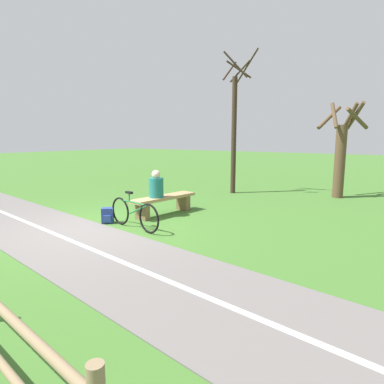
# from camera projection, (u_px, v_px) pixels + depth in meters

# --- Properties ---
(ground_plane) EXTENTS (80.00, 80.00, 0.00)m
(ground_plane) POSITION_uv_depth(u_px,v_px,m) (94.00, 229.00, 7.54)
(ground_plane) COLOR #3D6B28
(paved_path) EXTENTS (6.38, 36.02, 0.02)m
(paved_path) POSITION_uv_depth(u_px,v_px,m) (213.00, 301.00, 4.21)
(paved_path) COLOR #66605E
(paved_path) RESTS_ON ground_plane
(path_centre_line) EXTENTS (3.77, 31.80, 0.00)m
(path_centre_line) POSITION_uv_depth(u_px,v_px,m) (213.00, 300.00, 4.21)
(path_centre_line) COLOR silver
(path_centre_line) RESTS_ON paved_path
(bench) EXTENTS (2.04, 0.65, 0.50)m
(bench) POSITION_uv_depth(u_px,v_px,m) (164.00, 201.00, 8.91)
(bench) COLOR #A88456
(bench) RESTS_ON ground_plane
(person_seated) EXTENTS (0.41, 0.41, 0.71)m
(person_seated) POSITION_uv_depth(u_px,v_px,m) (156.00, 186.00, 8.63)
(person_seated) COLOR #1E6B66
(person_seated) RESTS_ON bench
(bicycle) EXTENTS (0.28, 1.71, 0.84)m
(bicycle) POSITION_uv_depth(u_px,v_px,m) (134.00, 214.00, 7.50)
(bicycle) COLOR black
(bicycle) RESTS_ON ground_plane
(backpack) EXTENTS (0.35, 0.35, 0.37)m
(backpack) POSITION_uv_depth(u_px,v_px,m) (108.00, 216.00, 8.04)
(backpack) COLOR navy
(backpack) RESTS_ON ground_plane
(tree_far_left) EXTENTS (1.50, 1.53, 3.22)m
(tree_far_left) POSITION_uv_depth(u_px,v_px,m) (341.00, 152.00, 11.25)
(tree_far_left) COLOR brown
(tree_far_left) RESTS_ON ground_plane
(tree_mid_field) EXTENTS (1.40, 1.16, 5.11)m
(tree_mid_field) POSITION_uv_depth(u_px,v_px,m) (235.00, 127.00, 12.05)
(tree_mid_field) COLOR #38281E
(tree_mid_field) RESTS_ON ground_plane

